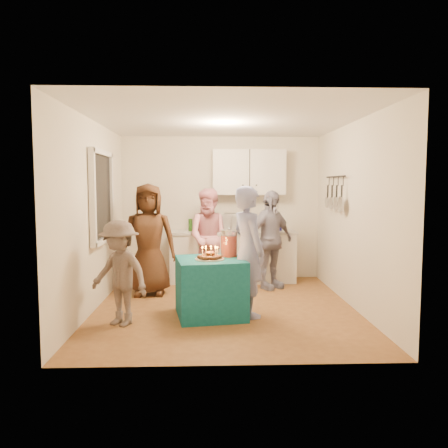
{
  "coord_description": "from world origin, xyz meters",
  "views": [
    {
      "loc": [
        -0.22,
        -6.02,
        1.71
      ],
      "look_at": [
        0.0,
        0.35,
        1.15
      ],
      "focal_mm": 35.0,
      "sensor_mm": 36.0,
      "label": 1
    }
  ],
  "objects_px": {
    "man_birthday": "(248,251)",
    "woman_back_center": "(211,238)",
    "microwave": "(239,222)",
    "counter": "(233,257)",
    "party_table": "(210,287)",
    "punch_jar": "(229,244)",
    "woman_back_right": "(270,240)",
    "child_near_left": "(119,273)",
    "woman_back_left": "(149,239)"
  },
  "relations": [
    {
      "from": "counter",
      "to": "party_table",
      "type": "height_order",
      "value": "counter"
    },
    {
      "from": "punch_jar",
      "to": "man_birthday",
      "type": "xyz_separation_m",
      "value": [
        0.24,
        -0.19,
        -0.08
      ]
    },
    {
      "from": "man_birthday",
      "to": "woman_back_right",
      "type": "bearing_deg",
      "value": -42.38
    },
    {
      "from": "counter",
      "to": "party_table",
      "type": "relative_size",
      "value": 2.59
    },
    {
      "from": "woman_back_center",
      "to": "child_near_left",
      "type": "height_order",
      "value": "woman_back_center"
    },
    {
      "from": "punch_jar",
      "to": "woman_back_center",
      "type": "xyz_separation_m",
      "value": [
        -0.24,
        1.51,
        -0.1
      ]
    },
    {
      "from": "punch_jar",
      "to": "woman_back_right",
      "type": "distance_m",
      "value": 1.52
    },
    {
      "from": "woman_back_right",
      "to": "counter",
      "type": "bearing_deg",
      "value": 99.92
    },
    {
      "from": "microwave",
      "to": "woman_back_left",
      "type": "xyz_separation_m",
      "value": [
        -1.48,
        -0.92,
        -0.19
      ]
    },
    {
      "from": "counter",
      "to": "microwave",
      "type": "height_order",
      "value": "microwave"
    },
    {
      "from": "punch_jar",
      "to": "woman_back_right",
      "type": "xyz_separation_m",
      "value": [
        0.74,
        1.32,
        -0.11
      ]
    },
    {
      "from": "woman_back_left",
      "to": "man_birthday",
      "type": "bearing_deg",
      "value": -41.35
    },
    {
      "from": "microwave",
      "to": "woman_back_left",
      "type": "relative_size",
      "value": 0.32
    },
    {
      "from": "microwave",
      "to": "child_near_left",
      "type": "bearing_deg",
      "value": -113.62
    },
    {
      "from": "counter",
      "to": "party_table",
      "type": "distance_m",
      "value": 2.13
    },
    {
      "from": "microwave",
      "to": "woman_back_left",
      "type": "bearing_deg",
      "value": -137.95
    },
    {
      "from": "party_table",
      "to": "man_birthday",
      "type": "xyz_separation_m",
      "value": [
        0.49,
        0.0,
        0.47
      ]
    },
    {
      "from": "microwave",
      "to": "man_birthday",
      "type": "distance_m",
      "value": 2.1
    },
    {
      "from": "man_birthday",
      "to": "woman_back_center",
      "type": "height_order",
      "value": "man_birthday"
    },
    {
      "from": "woman_back_center",
      "to": "microwave",
      "type": "bearing_deg",
      "value": 44.63
    },
    {
      "from": "woman_back_center",
      "to": "woman_back_right",
      "type": "height_order",
      "value": "woman_back_center"
    },
    {
      "from": "man_birthday",
      "to": "woman_back_right",
      "type": "xyz_separation_m",
      "value": [
        0.5,
        1.51,
        -0.04
      ]
    },
    {
      "from": "man_birthday",
      "to": "child_near_left",
      "type": "xyz_separation_m",
      "value": [
        -1.61,
        -0.34,
        -0.21
      ]
    },
    {
      "from": "woman_back_left",
      "to": "party_table",
      "type": "bearing_deg",
      "value": -53.16
    },
    {
      "from": "punch_jar",
      "to": "party_table",
      "type": "bearing_deg",
      "value": -143.2
    },
    {
      "from": "woman_back_center",
      "to": "child_near_left",
      "type": "relative_size",
      "value": 1.29
    },
    {
      "from": "man_birthday",
      "to": "child_near_left",
      "type": "bearing_deg",
      "value": 77.9
    },
    {
      "from": "man_birthday",
      "to": "punch_jar",
      "type": "bearing_deg",
      "value": 28.22
    },
    {
      "from": "microwave",
      "to": "woman_back_center",
      "type": "height_order",
      "value": "woman_back_center"
    },
    {
      "from": "party_table",
      "to": "man_birthday",
      "type": "height_order",
      "value": "man_birthday"
    },
    {
      "from": "punch_jar",
      "to": "man_birthday",
      "type": "distance_m",
      "value": 0.32
    },
    {
      "from": "party_table",
      "to": "woman_back_right",
      "type": "relative_size",
      "value": 0.52
    },
    {
      "from": "woman_back_right",
      "to": "child_near_left",
      "type": "distance_m",
      "value": 2.81
    },
    {
      "from": "woman_back_center",
      "to": "punch_jar",
      "type": "bearing_deg",
      "value": -73.79
    },
    {
      "from": "microwave",
      "to": "man_birthday",
      "type": "height_order",
      "value": "man_birthday"
    },
    {
      "from": "counter",
      "to": "party_table",
      "type": "xyz_separation_m",
      "value": [
        -0.4,
        -2.09,
        -0.05
      ]
    },
    {
      "from": "punch_jar",
      "to": "woman_back_right",
      "type": "relative_size",
      "value": 0.21
    },
    {
      "from": "microwave",
      "to": "woman_back_right",
      "type": "bearing_deg",
      "value": -40.61
    },
    {
      "from": "man_birthday",
      "to": "woman_back_left",
      "type": "relative_size",
      "value": 0.98
    },
    {
      "from": "woman_back_center",
      "to": "child_near_left",
      "type": "distance_m",
      "value": 2.34
    },
    {
      "from": "party_table",
      "to": "punch_jar",
      "type": "height_order",
      "value": "punch_jar"
    },
    {
      "from": "microwave",
      "to": "party_table",
      "type": "relative_size",
      "value": 0.65
    },
    {
      "from": "party_table",
      "to": "woman_back_right",
      "type": "distance_m",
      "value": 1.86
    },
    {
      "from": "punch_jar",
      "to": "child_near_left",
      "type": "height_order",
      "value": "child_near_left"
    },
    {
      "from": "party_table",
      "to": "woman_back_center",
      "type": "relative_size",
      "value": 0.51
    },
    {
      "from": "woman_back_left",
      "to": "woman_back_center",
      "type": "height_order",
      "value": "woman_back_left"
    },
    {
      "from": "microwave",
      "to": "party_table",
      "type": "height_order",
      "value": "microwave"
    },
    {
      "from": "woman_back_center",
      "to": "child_near_left",
      "type": "bearing_deg",
      "value": -111.5
    },
    {
      "from": "microwave",
      "to": "party_table",
      "type": "bearing_deg",
      "value": -93.77
    },
    {
      "from": "man_birthday",
      "to": "child_near_left",
      "type": "height_order",
      "value": "man_birthday"
    }
  ]
}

